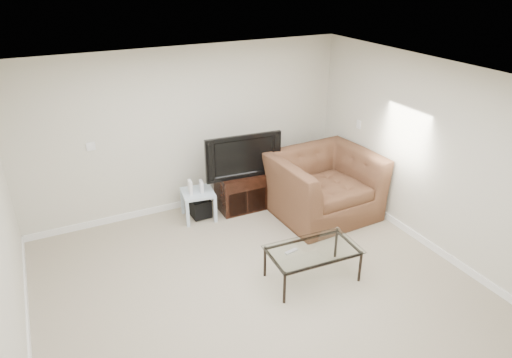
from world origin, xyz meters
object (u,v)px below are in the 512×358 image
television (241,154)px  side_table (199,205)px  subwoofer (200,208)px  coffee_table (312,264)px  recliner (324,175)px  tv_stand (241,191)px

television → side_table: television is taller
television → subwoofer: bearing=-178.6°
coffee_table → recliner: bearing=51.9°
recliner → coffee_table: bearing=-130.5°
subwoofer → coffee_table: coffee_table is taller
television → recliner: (1.05, -0.69, -0.28)m
subwoofer → television: bearing=-3.8°
coffee_table → tv_stand: bearing=90.8°
tv_stand → coffee_table: (0.03, -2.02, -0.08)m
side_table → recliner: 1.94m
side_table → recliner: recliner is taller
coffee_table → side_table: bearing=110.0°
subwoofer → coffee_table: (0.70, -2.04, 0.06)m
tv_stand → side_table: (-0.71, 0.00, -0.08)m
tv_stand → subwoofer: (-0.68, 0.01, -0.14)m
side_table → television: bearing=-2.4°
coffee_table → subwoofer: bearing=109.1°
television → side_table: size_ratio=2.36×
tv_stand → subwoofer: bearing=179.6°
television → coffee_table: bearing=-84.1°
side_table → coffee_table: side_table is taller
television → subwoofer: 1.03m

